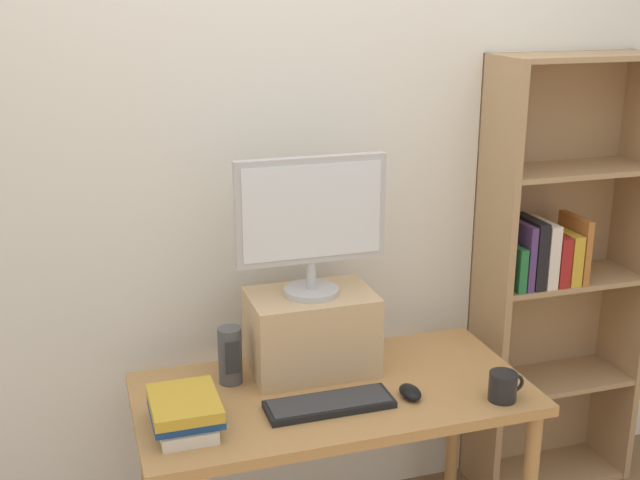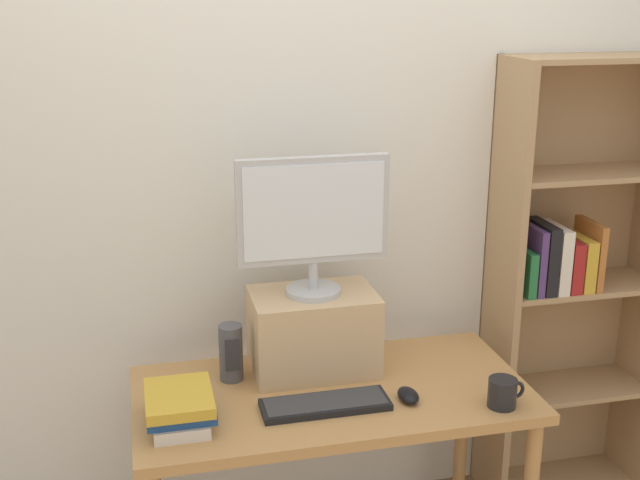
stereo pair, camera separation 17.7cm
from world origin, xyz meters
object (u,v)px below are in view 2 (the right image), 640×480
bookshelf_unit (569,280)px  coffee_mug (503,393)px  riser_box (313,332)px  book_stack (180,407)px  computer_mouse (408,395)px  desk (332,412)px  computer_monitor (313,218)px  keyboard (325,404)px  desk_speaker (231,353)px

bookshelf_unit → coffee_mug: size_ratio=14.41×
riser_box → book_stack: bearing=-150.6°
riser_box → coffee_mug: riser_box is taller
riser_box → computer_mouse: size_ratio=4.05×
book_stack → riser_box: bearing=29.4°
desk → computer_mouse: size_ratio=12.42×
desk → coffee_mug: bearing=-25.0°
bookshelf_unit → computer_monitor: size_ratio=3.45×
riser_box → coffee_mug: (0.52, -0.39, -0.09)m
computer_monitor → coffee_mug: computer_monitor is taller
riser_box → keyboard: bearing=-95.3°
bookshelf_unit → book_stack: (-1.52, -0.41, -0.13)m
computer_mouse → desk_speaker: desk_speaker is taller
computer_monitor → computer_mouse: bearing=-49.6°
bookshelf_unit → computer_monitor: (-1.05, -0.15, 0.36)m
bookshelf_unit → desk_speaker: (-1.33, -0.16, -0.09)m
keyboard → computer_mouse: (0.27, -0.01, 0.01)m
computer_monitor → coffee_mug: (0.52, -0.39, -0.50)m
book_stack → coffee_mug: 1.00m
bookshelf_unit → book_stack: 1.58m
riser_box → computer_monitor: computer_monitor is taller
desk → coffee_mug: size_ratio=10.66×
bookshelf_unit → desk_speaker: size_ratio=8.93×
desk → riser_box: size_ratio=3.07×
computer_mouse → desk_speaker: size_ratio=0.53×
computer_monitor → bookshelf_unit: bearing=7.9°
keyboard → desk: bearing=65.6°
keyboard → book_stack: book_stack is taller
riser_box → computer_monitor: size_ratio=0.83×
computer_monitor → book_stack: (-0.47, -0.27, -0.49)m
riser_box → desk_speaker: (-0.29, -0.01, -0.04)m
desk → computer_monitor: 0.65m
computer_monitor → computer_mouse: computer_monitor is taller
riser_box → desk_speaker: riser_box is taller
riser_box → keyboard: riser_box is taller
coffee_mug → desk: bearing=155.0°
keyboard → computer_mouse: 0.27m
book_stack → coffee_mug: book_stack is taller
bookshelf_unit → riser_box: bookshelf_unit is taller
desk → computer_mouse: (0.22, -0.13, 0.10)m
computer_monitor → desk: bearing=-80.9°
bookshelf_unit → coffee_mug: 0.76m
desk → desk_speaker: bearing=154.3°
computer_mouse → keyboard: bearing=177.0°
coffee_mug → computer_mouse: bearing=159.4°
computer_monitor → desk_speaker: (-0.29, -0.01, -0.45)m
computer_monitor → keyboard: size_ratio=1.25×
computer_monitor → keyboard: bearing=-95.3°
coffee_mug → bookshelf_unit: bearing=45.6°
bookshelf_unit → keyboard: bearing=-158.7°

